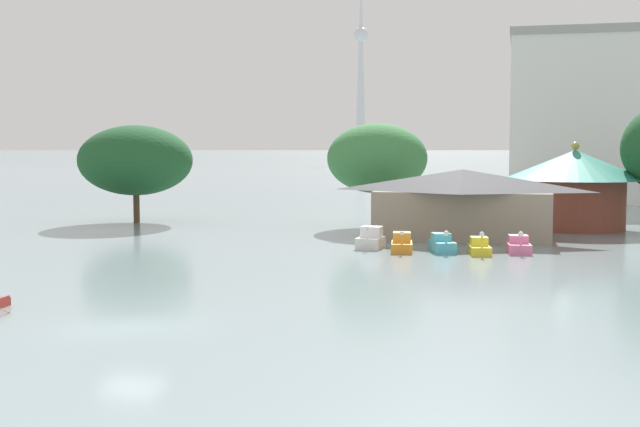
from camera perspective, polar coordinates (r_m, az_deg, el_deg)
ground_plane at (r=33.86m, az=-13.05°, el=-7.78°), size 2000.00×2000.00×0.00m
pedal_boat_white at (r=57.84m, az=3.57°, el=-1.83°), size 1.83×2.53×1.67m
pedal_boat_orange at (r=56.18m, az=5.73°, el=-2.14°), size 1.80×2.95×1.54m
pedal_boat_cyan at (r=56.32m, az=8.52°, el=-2.14°), size 2.20×2.99×1.58m
pedal_boat_yellow at (r=55.59m, az=11.08°, el=-2.33°), size 1.75×2.70×1.63m
pedal_boat_pink at (r=56.80m, az=13.71°, el=-2.21°), size 1.79×2.62×1.57m
boathouse at (r=63.76m, az=9.93°, el=0.74°), size 14.30×6.85×5.42m
green_roof_pavilion at (r=73.91m, az=17.35°, el=2.05°), size 12.10×12.10×7.53m
shoreline_tree_tall_left at (r=78.07m, az=-12.76°, el=3.64°), size 10.58×10.58×9.10m
shoreline_tree_mid at (r=72.68m, az=4.01°, el=3.86°), size 8.90×8.90×9.19m
background_building_block at (r=114.46m, az=18.60°, el=6.38°), size 21.80×20.16×21.72m
distant_broadcast_tower at (r=382.79m, az=2.87°, el=10.99°), size 6.83×6.83×115.84m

